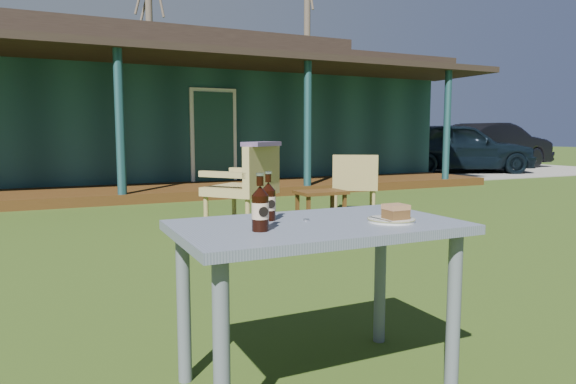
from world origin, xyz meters
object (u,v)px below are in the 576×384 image
cafe_table (318,246)px  armchair_right (355,180)px  car_near (456,147)px  side_table (321,195)px  cola_bottle_far (260,208)px  cake_slice (396,211)px  car_far (492,146)px  cola_bottle_near (268,201)px  plate (391,220)px  armchair_left (247,182)px

cafe_table → armchair_right: armchair_right is taller
car_near → side_table: size_ratio=7.04×
cola_bottle_far → cake_slice: bearing=-5.2°
cafe_table → car_far: bearing=40.8°
cafe_table → cake_slice: bearing=-22.9°
cake_slice → cola_bottle_near: size_ratio=0.43×
plate → side_table: (1.71, 3.74, -0.39)m
cake_slice → side_table: 4.14m
plate → armchair_right: bearing=59.3°
cafe_table → armchair_right: bearing=55.7°
car_far → cola_bottle_near: 15.77m
cake_slice → armchair_right: 4.92m
car_near → cake_slice: bearing=155.5°
cafe_table → armchair_left: size_ratio=1.24×
plate → armchair_left: size_ratio=0.21×
car_near → armchair_left: (-8.41, -5.60, -0.18)m
cola_bottle_far → armchair_right: 5.21m
car_far → armchair_left: car_far is taller
cola_bottle_far → armchair_left: 3.96m
car_near → plate: size_ratio=20.72×
car_near → cake_slice: size_ratio=45.94×
armchair_right → car_far: bearing=34.2°
car_near → cake_slice: 13.10m
car_far → cake_slice: (-11.60, -10.41, 0.05)m
plate → side_table: 4.13m
cola_bottle_near → cake_slice: bearing=-29.3°
cake_slice → cola_bottle_near: bearing=150.7°
car_near → car_far: bearing=-47.3°
armchair_right → armchair_left: bearing=-165.5°
plate → armchair_left: (0.75, 3.76, -0.19)m
plate → cake_slice: (0.01, -0.01, 0.04)m
cola_bottle_near → armchair_left: 3.72m
armchair_left → side_table: armchair_left is taller
cola_bottle_near → armchair_right: cola_bottle_near is taller
car_far → armchair_left: (-10.86, -6.64, -0.18)m
armchair_right → car_near: bearing=37.7°
cafe_table → cola_bottle_far: size_ratio=5.31×
armchair_right → side_table: size_ratio=1.36×
cola_bottle_near → armchair_left: armchair_left is taller
cafe_table → plate: 0.34m
armchair_left → armchair_right: (1.75, 0.45, -0.08)m
car_near → cola_bottle_far: bearing=153.5°
armchair_right → side_table: 0.93m
car_near → cola_bottle_far: size_ratio=18.71×
cake_slice → side_table: cake_slice is taller
cola_bottle_near → side_table: cola_bottle_near is taller
car_far → cake_slice: bearing=126.8°
cake_slice → armchair_right: (2.49, 4.23, -0.31)m
side_table → armchair_left: bearing=178.7°
plate → armchair_left: 3.84m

